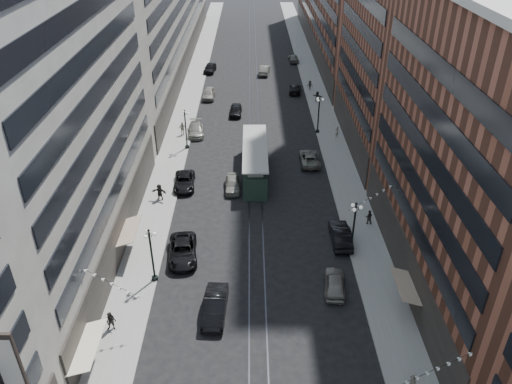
{
  "coord_description": "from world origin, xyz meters",
  "views": [
    {
      "loc": [
        -0.46,
        -6.56,
        30.08
      ],
      "look_at": [
        -0.01,
        35.11,
        5.0
      ],
      "focal_mm": 35.0,
      "sensor_mm": 36.0,
      "label": 1
    }
  ],
  "objects_px": {
    "car_10": "(341,235)",
    "pedestrian_6": "(183,128)",
    "car_12": "(295,89)",
    "pedestrian_5": "(160,192)",
    "car_4": "(335,283)",
    "car_extra_2": "(209,94)",
    "lamppost_se_mid": "(319,113)",
    "pedestrian_7": "(369,217)",
    "pedestrian_extra_0": "(317,97)",
    "lamppost_sw_far": "(152,253)",
    "car_14": "(265,70)",
    "pedestrian_8": "(337,131)",
    "car_5": "(215,306)",
    "streetcar": "(255,161)",
    "car_8": "(196,130)",
    "car_11": "(310,158)",
    "pedestrian_4": "(413,383)",
    "lamppost_sw_mid": "(186,128)",
    "pedestrian_9": "(310,85)",
    "car_7": "(184,181)",
    "car_extra_1": "(294,58)",
    "car_2": "(183,251)",
    "pedestrian_2": "(111,321)",
    "car_13": "(236,110)",
    "car_9": "(210,68)",
    "car_extra_0": "(233,184)",
    "lamppost_se_far": "(354,226)"
  },
  "relations": [
    {
      "from": "car_10",
      "to": "pedestrian_6",
      "type": "xyz_separation_m",
      "value": [
        -18.67,
        25.68,
        0.27
      ]
    },
    {
      "from": "car_12",
      "to": "pedestrian_5",
      "type": "relative_size",
      "value": 2.52
    },
    {
      "from": "car_4",
      "to": "car_extra_2",
      "type": "height_order",
      "value": "car_extra_2"
    },
    {
      "from": "lamppost_se_mid",
      "to": "pedestrian_7",
      "type": "bearing_deg",
      "value": -83.59
    },
    {
      "from": "pedestrian_extra_0",
      "to": "pedestrian_7",
      "type": "bearing_deg",
      "value": 116.61
    },
    {
      "from": "lamppost_sw_far",
      "to": "lamppost_se_mid",
      "type": "xyz_separation_m",
      "value": [
        18.4,
        32.0,
        0.0
      ]
    },
    {
      "from": "car_14",
      "to": "pedestrian_8",
      "type": "height_order",
      "value": "pedestrian_8"
    },
    {
      "from": "car_5",
      "to": "streetcar",
      "type": "bearing_deg",
      "value": 84.75
    },
    {
      "from": "car_8",
      "to": "car_10",
      "type": "distance_m",
      "value": 31.0
    },
    {
      "from": "car_11",
      "to": "car_5",
      "type": "bearing_deg",
      "value": 68.8
    },
    {
      "from": "car_4",
      "to": "pedestrian_7",
      "type": "xyz_separation_m",
      "value": [
        5.03,
        9.98,
        0.2
      ]
    },
    {
      "from": "lamppost_sw_far",
      "to": "pedestrian_4",
      "type": "relative_size",
      "value": 3.61
    },
    {
      "from": "streetcar",
      "to": "pedestrian_7",
      "type": "bearing_deg",
      "value": -43.51
    },
    {
      "from": "pedestrian_4",
      "to": "pedestrian_5",
      "type": "bearing_deg",
      "value": 32.36
    },
    {
      "from": "lamppost_sw_mid",
      "to": "pedestrian_7",
      "type": "bearing_deg",
      "value": -41.12
    },
    {
      "from": "lamppost_se_mid",
      "to": "pedestrian_9",
      "type": "distance_m",
      "value": 18.42
    },
    {
      "from": "lamppost_sw_mid",
      "to": "pedestrian_6",
      "type": "height_order",
      "value": "lamppost_sw_mid"
    },
    {
      "from": "car_7",
      "to": "car_extra_1",
      "type": "distance_m",
      "value": 53.53
    },
    {
      "from": "lamppost_se_mid",
      "to": "car_2",
      "type": "xyz_separation_m",
      "value": [
        -16.23,
        -28.7,
        -2.31
      ]
    },
    {
      "from": "lamppost_se_mid",
      "to": "car_extra_2",
      "type": "bearing_deg",
      "value": 139.2
    },
    {
      "from": "lamppost_sw_mid",
      "to": "car_10",
      "type": "bearing_deg",
      "value": -50.5
    },
    {
      "from": "car_4",
      "to": "pedestrian_9",
      "type": "distance_m",
      "value": 51.71
    },
    {
      "from": "car_12",
      "to": "car_extra_1",
      "type": "xyz_separation_m",
      "value": [
        1.13,
        18.43,
        0.07
      ]
    },
    {
      "from": "car_2",
      "to": "pedestrian_extra_0",
      "type": "bearing_deg",
      "value": 60.59
    },
    {
      "from": "car_11",
      "to": "pedestrian_7",
      "type": "height_order",
      "value": "pedestrian_7"
    },
    {
      "from": "car_4",
      "to": "car_14",
      "type": "bearing_deg",
      "value": -78.93
    },
    {
      "from": "pedestrian_2",
      "to": "car_13",
      "type": "xyz_separation_m",
      "value": [
        8.75,
        45.06,
        -0.25
      ]
    },
    {
      "from": "lamppost_sw_far",
      "to": "lamppost_sw_mid",
      "type": "xyz_separation_m",
      "value": [
        0.0,
        27.0,
        0.0
      ]
    },
    {
      "from": "car_13",
      "to": "pedestrian_8",
      "type": "bearing_deg",
      "value": -29.45
    },
    {
      "from": "pedestrian_2",
      "to": "car_9",
      "type": "distance_m",
      "value": 66.98
    },
    {
      "from": "lamppost_sw_mid",
      "to": "pedestrian_6",
      "type": "bearing_deg",
      "value": 103.92
    },
    {
      "from": "pedestrian_5",
      "to": "pedestrian_6",
      "type": "xyz_separation_m",
      "value": [
        0.55,
        17.64,
        0.01
      ]
    },
    {
      "from": "car_7",
      "to": "pedestrian_5",
      "type": "relative_size",
      "value": 2.65
    },
    {
      "from": "streetcar",
      "to": "pedestrian_6",
      "type": "xyz_separation_m",
      "value": [
        -10.27,
        11.46,
        -0.59
      ]
    },
    {
      "from": "lamppost_sw_far",
      "to": "streetcar",
      "type": "xyz_separation_m",
      "value": [
        9.2,
        19.87,
        -1.39
      ]
    },
    {
      "from": "car_9",
      "to": "pedestrian_5",
      "type": "height_order",
      "value": "pedestrian_5"
    },
    {
      "from": "lamppost_sw_far",
      "to": "car_7",
      "type": "xyz_separation_m",
      "value": [
        0.8,
        16.74,
        -2.39
      ]
    },
    {
      "from": "lamppost_se_mid",
      "to": "car_extra_0",
      "type": "distance_m",
      "value": 20.01
    },
    {
      "from": "car_2",
      "to": "pedestrian_9",
      "type": "height_order",
      "value": "pedestrian_9"
    },
    {
      "from": "car_4",
      "to": "pedestrian_extra_0",
      "type": "bearing_deg",
      "value": -87.96
    },
    {
      "from": "lamppost_sw_far",
      "to": "car_14",
      "type": "distance_m",
      "value": 60.71
    },
    {
      "from": "pedestrian_5",
      "to": "pedestrian_7",
      "type": "bearing_deg",
      "value": 2.54
    },
    {
      "from": "lamppost_sw_far",
      "to": "pedestrian_4",
      "type": "height_order",
      "value": "lamppost_sw_far"
    },
    {
      "from": "car_4",
      "to": "car_7",
      "type": "relative_size",
      "value": 0.86
    },
    {
      "from": "car_9",
      "to": "pedestrian_8",
      "type": "bearing_deg",
      "value": -49.77
    },
    {
      "from": "car_12",
      "to": "pedestrian_6",
      "type": "relative_size",
      "value": 2.51
    },
    {
      "from": "car_4",
      "to": "car_10",
      "type": "relative_size",
      "value": 0.86
    },
    {
      "from": "lamppost_se_far",
      "to": "pedestrian_9",
      "type": "xyz_separation_m",
      "value": [
        0.75,
        46.27,
        -2.14
      ]
    },
    {
      "from": "car_9",
      "to": "car_11",
      "type": "bearing_deg",
      "value": -61.06
    },
    {
      "from": "lamppost_se_mid",
      "to": "pedestrian_2",
      "type": "relative_size",
      "value": 3.17
    }
  ]
}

